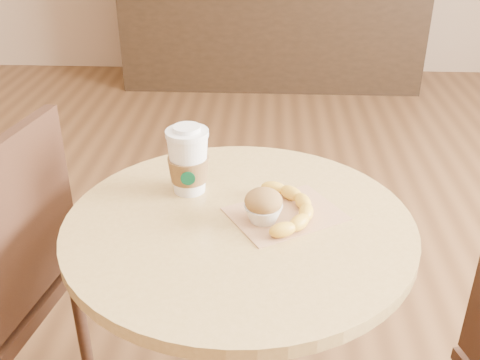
{
  "coord_description": "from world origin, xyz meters",
  "views": [
    {
      "loc": [
        -0.02,
        -1.12,
        1.42
      ],
      "look_at": [
        -0.07,
        -0.03,
        0.83
      ],
      "focal_mm": 42.0,
      "sensor_mm": 36.0,
      "label": 1
    }
  ],
  "objects_px": {
    "coffee_cup": "(188,163)",
    "muffin": "(263,206)",
    "cafe_table": "(239,287)",
    "banana": "(290,208)"
  },
  "relations": [
    {
      "from": "cafe_table",
      "to": "banana",
      "type": "relative_size",
      "value": 3.24
    },
    {
      "from": "cafe_table",
      "to": "banana",
      "type": "height_order",
      "value": "banana"
    },
    {
      "from": "coffee_cup",
      "to": "muffin",
      "type": "xyz_separation_m",
      "value": [
        0.18,
        -0.13,
        -0.04
      ]
    },
    {
      "from": "banana",
      "to": "cafe_table",
      "type": "bearing_deg",
      "value": -167.92
    },
    {
      "from": "coffee_cup",
      "to": "banana",
      "type": "xyz_separation_m",
      "value": [
        0.24,
        -0.1,
        -0.06
      ]
    },
    {
      "from": "cafe_table",
      "to": "banana",
      "type": "bearing_deg",
      "value": 13.02
    },
    {
      "from": "cafe_table",
      "to": "coffee_cup",
      "type": "relative_size",
      "value": 4.63
    },
    {
      "from": "coffee_cup",
      "to": "muffin",
      "type": "relative_size",
      "value": 1.97
    },
    {
      "from": "cafe_table",
      "to": "muffin",
      "type": "distance_m",
      "value": 0.24
    },
    {
      "from": "muffin",
      "to": "cafe_table",
      "type": "bearing_deg",
      "value": 177.31
    }
  ]
}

